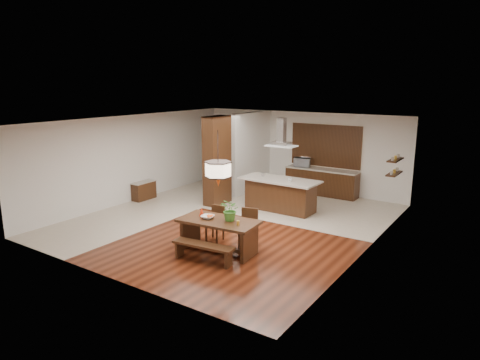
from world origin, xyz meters
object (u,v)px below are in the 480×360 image
Objects in this scene: hallway_console at (144,191)px; kitchen_island at (280,194)px; dining_bench at (203,253)px; dining_table at (219,228)px; fruit_bowl at (208,217)px; range_hood at (282,132)px; microwave at (302,162)px; dining_chair_right at (248,229)px; dining_chair_left at (215,224)px; pendant_lantern at (218,159)px; island_cup at (290,180)px; foliage_plant at (231,210)px.

hallway_console is 4.74m from kitchen_island.
dining_table is at bearing 95.30° from dining_bench.
dining_table is 0.38m from fruit_bowl.
range_hood is 1.55× the size of microwave.
dining_chair_right is 3.83m from range_hood.
pendant_lantern is at bearing -50.44° from dining_chair_left.
range_hood reaches higher than island_cup.
range_hood is at bearing 87.32° from dining_chair_right.
range_hood reaches higher than fruit_bowl.
fruit_bowl is at bearing -86.89° from kitchen_island.
foliage_plant is at bearing -78.23° from kitchen_island.
dining_chair_left is 1.95m from pendant_lantern.
hallway_console is 0.99× the size of dining_chair_left.
hallway_console is 1.51× the size of microwave.
dining_bench is 1.37m from dining_chair_right.
hallway_console is 2.88× the size of fruit_bowl.
island_cup is at bearing -18.18° from range_hood.
foliage_plant is 0.58× the size of range_hood.
dining_chair_left is at bearing 134.59° from pendant_lantern.
dining_chair_right reaches higher than dining_table.
hallway_console is at bearing 153.04° from fruit_bowl.
dining_table is 2.08× the size of dining_chair_right.
dining_bench is 0.60× the size of kitchen_island.
dining_chair_left is at bearing -21.92° from hallway_console.
range_hood is 1.46m from island_cup.
dining_chair_left is at bearing -90.74° from kitchen_island.
range_hood is (-0.82, 3.17, 1.99)m from dining_chair_right.
dining_chair_left reaches higher than fruit_bowl.
kitchen_island is 22.71× the size of island_cup.
dining_chair_left is 0.99× the size of range_hood.
range_hood is at bearing 96.03° from dining_bench.
hallway_console is 5.42m from dining_table.
dining_chair_left is 1.71× the size of foliage_plant.
pendant_lantern reaches higher than dining_bench.
kitchen_island is at bearing 82.96° from dining_chair_left.
dining_bench is at bearing -83.97° from range_hood.
dining_chair_right is at bearing -17.49° from hallway_console.
island_cup reaches higher than dining_bench.
dining_table is 2.21× the size of dining_chair_left.
kitchen_island is 4.28× the size of microwave.
dining_chair_right is 5.84m from microwave.
pendant_lantern is (4.91, -2.29, 1.93)m from hallway_console.
range_hood is (-0.41, 3.78, 1.89)m from dining_table.
dining_chair_right is 0.78m from foliage_plant.
dining_chair_right is 3.12m from island_cup.
kitchen_island is at bearing -98.48° from microwave.
dining_chair_left is at bearing 112.01° from fruit_bowl.
foliage_plant is at bearing -85.39° from island_cup.
island_cup is (-0.29, 3.55, 0.01)m from foliage_plant.
dining_table is at bearing -82.56° from kitchen_island.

